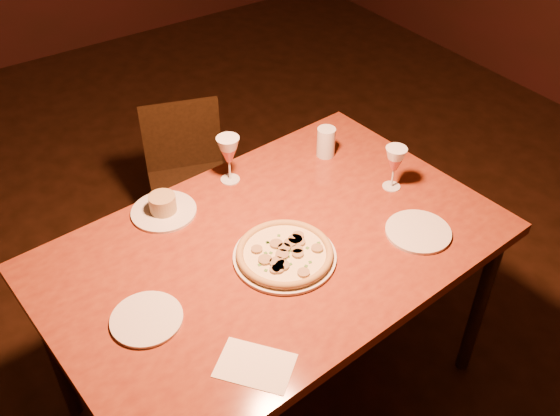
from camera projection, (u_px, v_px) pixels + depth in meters
floor at (255, 388)px, 2.57m from camera, size 7.00×7.00×0.00m
dining_table at (274, 260)px, 2.11m from camera, size 1.58×1.09×0.80m
chair_far at (188, 175)px, 2.98m from camera, size 0.47×0.47×0.77m
pizza_plate at (285, 254)px, 2.00m from camera, size 0.34×0.34×0.04m
ramekin_saucer at (163, 207)px, 2.18m from camera, size 0.23×0.23×0.07m
wine_glass_far at (229, 159)px, 2.28m from camera, size 0.08×0.08×0.19m
wine_glass_right at (394, 168)px, 2.25m from camera, size 0.08×0.08×0.17m
water_tumbler at (326, 142)px, 2.43m from camera, size 0.07×0.07×0.12m
side_plate_left at (147, 319)px, 1.81m from camera, size 0.21×0.21×0.01m
side_plate_near at (418, 232)px, 2.11m from camera, size 0.22×0.22×0.01m
menu_card at (255, 365)px, 1.69m from camera, size 0.24×0.25×0.00m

